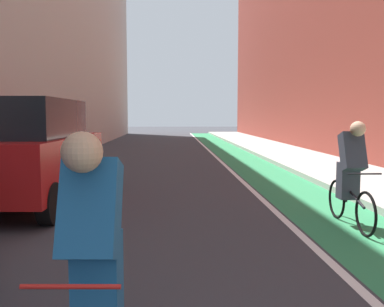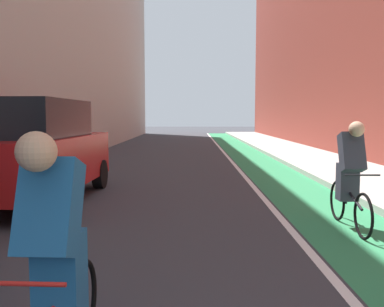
% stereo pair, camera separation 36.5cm
% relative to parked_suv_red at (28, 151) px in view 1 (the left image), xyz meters
% --- Properties ---
extents(ground_plane, '(96.08, 96.08, 0.00)m').
position_rel_parked_suv_red_xyz_m(ground_plane, '(2.58, 7.71, -1.02)').
color(ground_plane, '#38383D').
extents(bike_lane_paint, '(1.60, 43.67, 0.00)m').
position_rel_parked_suv_red_xyz_m(bike_lane_paint, '(5.41, 9.71, -1.01)').
color(bike_lane_paint, '#2D8451').
rests_on(bike_lane_paint, ground).
extents(lane_divider_stripe, '(0.12, 43.67, 0.00)m').
position_rel_parked_suv_red_xyz_m(lane_divider_stripe, '(4.51, 9.71, -1.01)').
color(lane_divider_stripe, white).
rests_on(lane_divider_stripe, ground).
extents(sidewalk_right, '(2.75, 43.67, 0.14)m').
position_rel_parked_suv_red_xyz_m(sidewalk_right, '(7.58, 9.71, -0.95)').
color(sidewalk_right, '#A8A59E').
rests_on(sidewalk_right, ground).
extents(building_facade_right, '(2.40, 39.67, 13.38)m').
position_rel_parked_suv_red_xyz_m(building_facade_right, '(10.16, 11.71, 5.68)').
color(building_facade_right, brown).
rests_on(building_facade_right, ground).
extents(parked_suv_red, '(2.07, 4.33, 1.98)m').
position_rel_parked_suv_red_xyz_m(parked_suv_red, '(0.00, 0.00, 0.00)').
color(parked_suv_red, red).
rests_on(parked_suv_red, ground).
extents(cyclist_lead, '(0.48, 1.68, 1.60)m').
position_rel_parked_suv_red_xyz_m(cyclist_lead, '(2.23, -5.57, -0.17)').
color(cyclist_lead, black).
rests_on(cyclist_lead, ground).
extents(cyclist_mid, '(0.48, 1.69, 1.60)m').
position_rel_parked_suv_red_xyz_m(cyclist_mid, '(5.38, -1.88, -0.21)').
color(cyclist_mid, black).
rests_on(cyclist_mid, ground).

